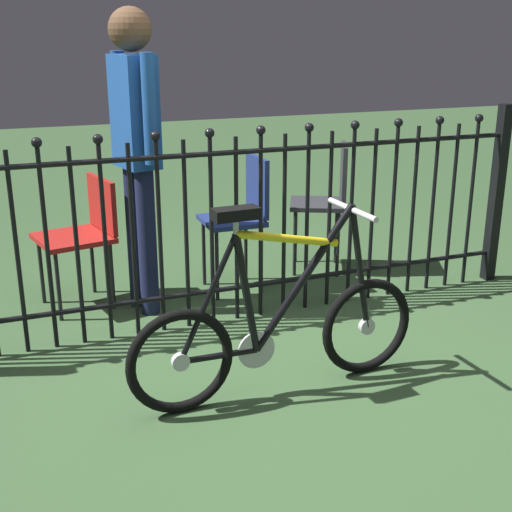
# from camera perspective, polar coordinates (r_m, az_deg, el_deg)

# --- Properties ---
(ground_plane) EXTENTS (20.00, 20.00, 0.00)m
(ground_plane) POSITION_cam_1_polar(r_m,az_deg,el_deg) (3.44, 1.91, -9.73)
(ground_plane) COLOR #395833
(iron_fence) EXTENTS (3.83, 0.07, 1.18)m
(iron_fence) POSITION_cam_1_polar(r_m,az_deg,el_deg) (3.82, -3.01, 2.78)
(iron_fence) COLOR black
(iron_fence) RESTS_ON ground
(bicycle) EXTENTS (1.44, 0.40, 0.91)m
(bicycle) POSITION_cam_1_polar(r_m,az_deg,el_deg) (3.14, 1.90, -6.18)
(bicycle) COLOR black
(bicycle) RESTS_ON ground
(chair_red) EXTENTS (0.49, 0.49, 0.78)m
(chair_red) POSITION_cam_1_polar(r_m,az_deg,el_deg) (4.24, -14.17, 2.26)
(chair_red) COLOR black
(chair_red) RESTS_ON ground
(chair_charcoal) EXTENTS (0.49, 0.49, 0.89)m
(chair_charcoal) POSITION_cam_1_polar(r_m,az_deg,el_deg) (4.74, 6.10, 5.17)
(chair_charcoal) COLOR black
(chair_charcoal) RESTS_ON ground
(chair_navy) EXTENTS (0.38, 0.38, 0.87)m
(chair_navy) POSITION_cam_1_polar(r_m,az_deg,el_deg) (4.36, -1.12, 3.92)
(chair_navy) COLOR black
(chair_navy) RESTS_ON ground
(person_visitor) EXTENTS (0.24, 0.47, 1.75)m
(person_visitor) POSITION_cam_1_polar(r_m,az_deg,el_deg) (3.96, -10.04, 9.93)
(person_visitor) COLOR #191E3F
(person_visitor) RESTS_ON ground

